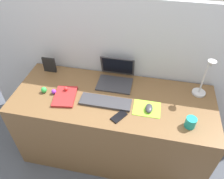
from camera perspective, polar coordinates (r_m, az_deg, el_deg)
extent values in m
plane|color=#474C56|center=(2.37, 0.18, -15.12)|extent=(6.00, 6.00, 0.00)
cube|color=#B2B7C1|center=(2.08, 2.26, 4.27)|extent=(2.87, 0.05, 1.43)
cube|color=brown|center=(2.07, 0.20, -9.54)|extent=(1.67, 0.65, 0.74)
cube|color=#333338|center=(1.91, 0.67, 1.39)|extent=(0.30, 0.21, 0.01)
cube|color=#333338|center=(1.94, 1.45, 6.18)|extent=(0.30, 0.06, 0.20)
cube|color=black|center=(1.94, 1.42, 6.12)|extent=(0.27, 0.05, 0.17)
cube|color=#333338|center=(1.74, -1.73, -3.24)|extent=(0.41, 0.13, 0.02)
cube|color=#8CDB33|center=(1.73, 9.07, -4.93)|extent=(0.21, 0.17, 0.00)
ellipsoid|color=#333338|center=(1.70, 9.65, -4.84)|extent=(0.06, 0.10, 0.03)
cube|color=black|center=(1.65, 1.83, -7.09)|extent=(0.12, 0.14, 0.01)
cylinder|color=#B7B7BC|center=(1.96, 21.71, -0.77)|extent=(0.11, 0.11, 0.02)
cylinder|color=#B7B7BC|center=(1.86, 22.93, 2.84)|extent=(0.01, 0.01, 0.30)
cylinder|color=#B7B7BC|center=(1.76, 24.38, 6.36)|extent=(0.01, 0.09, 0.06)
cone|color=#B7B7BC|center=(1.73, 24.56, 6.10)|extent=(0.06, 0.06, 0.05)
cube|color=maroon|center=(1.83, -12.21, -1.78)|extent=(0.20, 0.26, 0.02)
cube|color=black|center=(2.10, -16.08, 6.22)|extent=(0.12, 0.02, 0.15)
cylinder|color=teal|center=(1.66, 19.87, -8.10)|extent=(0.08, 0.08, 0.08)
ellipsoid|color=green|center=(1.91, -17.38, -0.09)|extent=(0.05, 0.05, 0.05)
ellipsoid|color=purple|center=(1.88, -14.99, -0.53)|extent=(0.04, 0.04, 0.04)
cylinder|color=red|center=(1.87, -11.88, -0.38)|extent=(0.03, 0.03, 0.02)
sphere|color=red|center=(1.86, -11.99, 0.21)|extent=(0.03, 0.03, 0.03)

